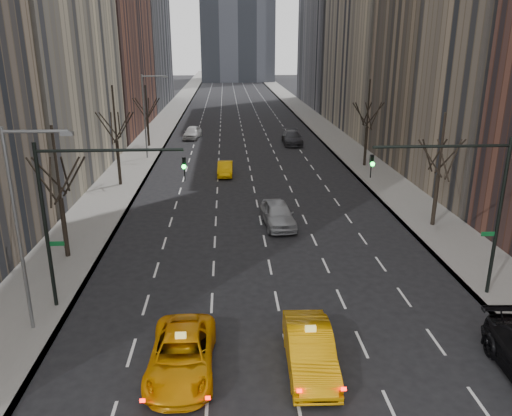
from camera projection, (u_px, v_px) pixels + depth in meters
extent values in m
cube|color=slate|center=(164.00, 124.00, 79.20)|extent=(4.50, 320.00, 0.15)
cube|color=slate|center=(316.00, 123.00, 80.60)|extent=(4.50, 320.00, 0.15)
cylinder|color=black|center=(64.00, 228.00, 29.35)|extent=(0.28, 0.28, 3.57)
cylinder|color=black|center=(56.00, 163.00, 28.12)|extent=(0.16, 0.16, 4.25)
cylinder|color=black|center=(65.00, 175.00, 29.22)|extent=(0.42, 1.80, 2.52)
cylinder|color=black|center=(74.00, 177.00, 28.73)|extent=(1.74, 0.72, 2.52)
cylinder|color=black|center=(67.00, 181.00, 27.92)|extent=(1.46, 1.25, 2.52)
cylinder|color=black|center=(50.00, 182.00, 27.59)|extent=(0.42, 1.80, 2.52)
cylinder|color=black|center=(42.00, 180.00, 28.08)|extent=(1.74, 0.72, 2.52)
cylinder|color=black|center=(50.00, 176.00, 28.89)|extent=(1.46, 1.25, 2.52)
cylinder|color=black|center=(119.00, 163.00, 44.45)|extent=(0.28, 0.28, 3.99)
cylinder|color=black|center=(114.00, 113.00, 43.08)|extent=(0.16, 0.16, 4.75)
cylinder|color=black|center=(119.00, 125.00, 44.25)|extent=(0.42, 1.80, 2.52)
cylinder|color=black|center=(126.00, 126.00, 43.76)|extent=(1.74, 0.72, 2.52)
cylinder|color=black|center=(122.00, 127.00, 42.95)|extent=(1.46, 1.25, 2.52)
cylinder|color=black|center=(112.00, 128.00, 42.62)|extent=(0.42, 1.80, 2.52)
cylinder|color=black|center=(105.00, 127.00, 43.11)|extent=(1.74, 0.72, 2.52)
cylinder|color=black|center=(109.00, 126.00, 43.92)|extent=(1.46, 1.25, 2.52)
cylinder|color=black|center=(148.00, 132.00, 61.61)|extent=(0.28, 0.28, 3.36)
cylinder|color=black|center=(146.00, 102.00, 60.45)|extent=(0.16, 0.16, 4.00)
cylinder|color=black|center=(149.00, 107.00, 61.50)|extent=(0.42, 1.80, 2.52)
cylinder|color=black|center=(154.00, 108.00, 61.02)|extent=(1.74, 0.72, 2.52)
cylinder|color=black|center=(151.00, 109.00, 60.21)|extent=(1.46, 1.25, 2.52)
cylinder|color=black|center=(144.00, 109.00, 59.88)|extent=(0.42, 1.80, 2.52)
cylinder|color=black|center=(139.00, 109.00, 60.37)|extent=(1.74, 0.72, 2.52)
cylinder|color=black|center=(142.00, 108.00, 61.18)|extent=(1.46, 1.25, 2.52)
cylinder|color=black|center=(435.00, 200.00, 34.51)|extent=(0.28, 0.28, 3.57)
cylinder|color=black|center=(442.00, 144.00, 33.29)|extent=(0.16, 0.16, 4.25)
cylinder|color=black|center=(437.00, 155.00, 34.38)|extent=(0.42, 1.80, 2.52)
cylinder|color=black|center=(450.00, 156.00, 33.89)|extent=(1.74, 0.72, 2.52)
cylinder|color=black|center=(453.00, 159.00, 33.08)|extent=(1.46, 1.25, 2.52)
cylinder|color=black|center=(443.00, 160.00, 32.76)|extent=(0.42, 1.80, 2.52)
cylinder|color=black|center=(430.00, 159.00, 33.24)|extent=(1.74, 0.72, 2.52)
cylinder|color=black|center=(427.00, 156.00, 34.05)|extent=(1.46, 1.25, 2.52)
cylinder|color=black|center=(366.00, 146.00, 51.51)|extent=(0.28, 0.28, 3.99)
cylinder|color=black|center=(369.00, 103.00, 50.13)|extent=(0.16, 0.16, 4.75)
cylinder|color=black|center=(367.00, 114.00, 51.31)|extent=(0.42, 1.80, 2.52)
cylinder|color=black|center=(375.00, 114.00, 50.82)|extent=(1.74, 0.72, 2.52)
cylinder|color=black|center=(376.00, 116.00, 50.01)|extent=(1.46, 1.25, 2.52)
cylinder|color=black|center=(369.00, 116.00, 49.68)|extent=(0.42, 1.80, 2.52)
cylinder|color=black|center=(361.00, 115.00, 50.17)|extent=(1.74, 0.72, 2.52)
cylinder|color=black|center=(360.00, 114.00, 50.98)|extent=(1.46, 1.25, 2.52)
cylinder|color=black|center=(46.00, 228.00, 23.04)|extent=(0.18, 0.18, 8.00)
cylinder|color=black|center=(110.00, 150.00, 22.09)|extent=(6.50, 0.14, 0.14)
imported|color=black|center=(184.00, 169.00, 22.56)|extent=(0.18, 0.22, 1.10)
sphere|color=#0CFF33|center=(184.00, 167.00, 22.34)|extent=(0.20, 0.20, 0.20)
cube|color=#0C5926|center=(57.00, 244.00, 23.31)|extent=(0.70, 0.04, 0.22)
cylinder|color=black|center=(499.00, 218.00, 24.27)|extent=(0.18, 0.18, 8.00)
cylinder|color=black|center=(442.00, 146.00, 22.96)|extent=(6.50, 0.14, 0.14)
imported|color=black|center=(371.00, 166.00, 23.05)|extent=(0.18, 0.22, 1.10)
sphere|color=#0CFF33|center=(373.00, 164.00, 22.83)|extent=(0.20, 0.20, 0.20)
cube|color=#0C5926|center=(488.00, 234.00, 24.50)|extent=(0.70, 0.04, 0.22)
cylinder|color=slate|center=(18.00, 234.00, 20.96)|extent=(0.16, 0.16, 9.00)
cylinder|color=slate|center=(36.00, 131.00, 19.69)|extent=(2.60, 0.14, 0.14)
cube|color=slate|center=(67.00, 134.00, 19.79)|extent=(0.50, 0.22, 0.15)
cylinder|color=slate|center=(145.00, 117.00, 54.13)|extent=(0.16, 0.16, 9.00)
cylinder|color=slate|center=(154.00, 76.00, 52.86)|extent=(2.60, 0.14, 0.14)
cube|color=slate|center=(166.00, 77.00, 52.96)|extent=(0.50, 0.22, 0.15)
imported|color=orange|center=(182.00, 355.00, 19.37)|extent=(2.58, 5.46, 1.51)
imported|color=orange|center=(310.00, 350.00, 19.54)|extent=(1.91, 5.12, 1.67)
imported|color=#95989D|center=(278.00, 214.00, 35.03)|extent=(2.45, 5.20, 1.72)
imported|color=#FBAF05|center=(225.00, 169.00, 48.45)|extent=(1.53, 4.12, 1.35)
imported|color=#2F2F35|center=(292.00, 138.00, 63.48)|extent=(2.46, 5.83, 1.68)
imported|color=silver|center=(192.00, 132.00, 67.34)|extent=(2.55, 5.06, 1.65)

